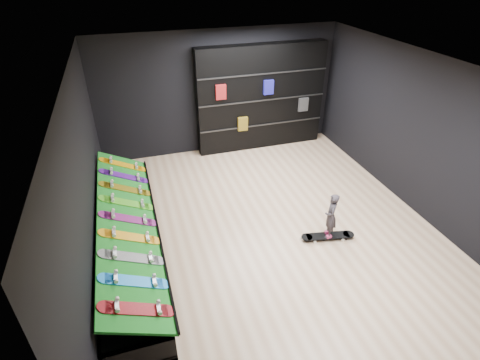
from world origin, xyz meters
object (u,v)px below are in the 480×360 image
object	(u,v)px
floor_skateboard	(328,237)
child	(330,224)
display_rack	(129,242)
back_shelving	(261,98)

from	to	relation	value
floor_skateboard	child	xyz separation A→B (m)	(-0.00, 0.00, 0.30)
display_rack	floor_skateboard	world-z (taller)	display_rack
back_shelving	floor_skateboard	world-z (taller)	back_shelving
back_shelving	child	xyz separation A→B (m)	(-0.14, -4.01, -0.96)
display_rack	child	xyz separation A→B (m)	(3.44, -0.69, 0.10)
child	display_rack	bearing A→B (deg)	-74.42
back_shelving	floor_skateboard	xyz separation A→B (m)	(-0.14, -4.01, -1.27)
floor_skateboard	child	bearing A→B (deg)	-168.57
back_shelving	display_rack	bearing A→B (deg)	-137.18
display_rack	back_shelving	xyz separation A→B (m)	(3.58, 3.32, 1.06)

